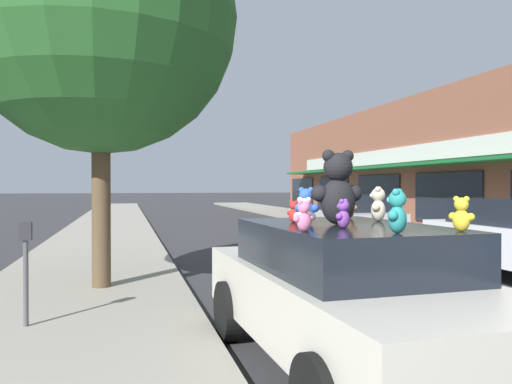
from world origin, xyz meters
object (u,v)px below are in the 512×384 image
Objects in this scene: teddy_bear_pink at (304,216)px; teddy_bear_brown at (349,206)px; teddy_bear_red at (294,212)px; parked_car_far_right at (353,216)px; street_tree at (101,18)px; teddy_bear_blue at (306,206)px; teddy_bear_purple at (343,214)px; teddy_bear_cream at (378,205)px; parking_meter at (26,260)px; teddy_bear_yellow at (461,214)px; teddy_bear_giant at (338,189)px; teddy_bear_teal at (397,212)px; teddy_bear_white at (304,214)px; plush_art_car at (345,292)px.

teddy_bear_pink is 0.90× the size of teddy_bear_brown.
teddy_bear_red is (0.27, 1.04, -0.02)m from teddy_bear_pink.
street_tree is at bearing -139.19° from parked_car_far_right.
teddy_bear_blue reaches higher than teddy_bear_purple.
teddy_bear_brown is at bearing -139.66° from teddy_bear_pink.
teddy_bear_pink is at bearing -16.59° from teddy_bear_cream.
parked_car_far_right is 12.59m from parking_meter.
teddy_bear_red is 0.87× the size of teddy_bear_purple.
parked_car_far_right is (5.70, 10.79, -0.82)m from teddy_bear_blue.
teddy_bear_yellow is 1.28× the size of teddy_bear_red.
teddy_bear_purple is 0.04× the size of street_tree.
teddy_bear_blue is at bearing -121.76° from teddy_bear_purple.
teddy_bear_giant is 3.19× the size of teddy_bear_red.
street_tree is (-2.54, 5.21, 3.05)m from teddy_bear_teal.
parking_meter is at bearing -32.39° from teddy_bear_giant.
teddy_bear_yellow reaches higher than teddy_bear_white.
street_tree is (-2.53, 4.25, 3.90)m from plush_art_car.
teddy_bear_giant is 1.02m from teddy_bear_brown.
teddy_bear_white is 1.71m from teddy_bear_brown.
teddy_bear_blue is at bearing -121.73° from teddy_bear_teal.
teddy_bear_cream is 0.06× the size of street_tree.
teddy_bear_white is at bearing -117.46° from parked_car_far_right.
teddy_bear_white is 0.40m from teddy_bear_purple.
teddy_bear_giant reaches higher than teddy_bear_red.
plush_art_car is 12.34m from parked_car_far_right.
teddy_bear_white is (-1.23, 0.48, -0.01)m from teddy_bear_yellow.
teddy_bear_purple is at bearing 79.00° from teddy_bear_brown.
parking_meter is at bearing -78.57° from teddy_bear_cream.
teddy_bear_yellow is 1.12× the size of teddy_bear_pink.
teddy_bear_pink is at bearing -13.37° from teddy_bear_purple.
teddy_bear_yellow is at bearing 153.26° from teddy_bear_pink.
teddy_bear_pink is (-0.60, -0.66, -0.23)m from teddy_bear_giant.
teddy_bear_purple is (0.09, -0.72, -0.05)m from teddy_bear_blue.
teddy_bear_giant is 2.50× the size of teddy_bear_brown.
teddy_bear_cream is 1.41× the size of teddy_bear_purple.
teddy_bear_yellow and teddy_bear_brown have the same top height.
teddy_bear_white is at bearing -20.28° from teddy_bear_cream.
teddy_bear_teal is 0.05× the size of street_tree.
teddy_bear_white is 1.08× the size of teddy_bear_pink.
teddy_bear_pink is at bearing 123.78° from teddy_bear_red.
teddy_bear_pink is at bearing 109.90° from teddy_bear_blue.
street_tree reaches higher than teddy_bear_cream.
teddy_bear_cream is (1.14, 0.80, 0.04)m from teddy_bear_white.
parked_car_far_right is at bearing -117.50° from teddy_bear_giant.
teddy_bear_giant is 0.59× the size of parking_meter.
teddy_bear_cream is (0.54, 0.34, 0.86)m from plush_art_car.
teddy_bear_pink is 1.55m from teddy_bear_cream.
teddy_bear_white is 1.40m from teddy_bear_cream.
teddy_bear_giant is at bearing -145.34° from teddy_bear_pink.
teddy_bear_giant is at bearing -131.02° from teddy_bear_teal.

